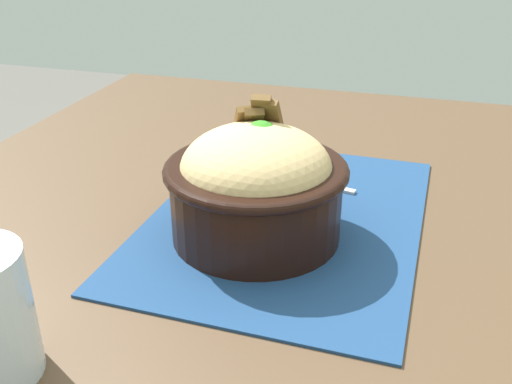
# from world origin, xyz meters

# --- Properties ---
(table) EXTENTS (1.01, 0.97, 0.75)m
(table) POSITION_xyz_m (0.00, 0.00, 0.67)
(table) COLOR #4C3826
(table) RESTS_ON ground_plane
(placemat) EXTENTS (0.40, 0.30, 0.00)m
(placemat) POSITION_xyz_m (-0.01, 0.02, 0.75)
(placemat) COLOR navy
(placemat) RESTS_ON table
(bowl) EXTENTS (0.21, 0.21, 0.14)m
(bowl) POSITION_xyz_m (-0.06, 0.04, 0.81)
(bowl) COLOR black
(bowl) RESTS_ON placemat
(fork) EXTENTS (0.04, 0.13, 0.00)m
(fork) POSITION_xyz_m (0.09, 0.03, 0.76)
(fork) COLOR #B9B9B9
(fork) RESTS_ON placemat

